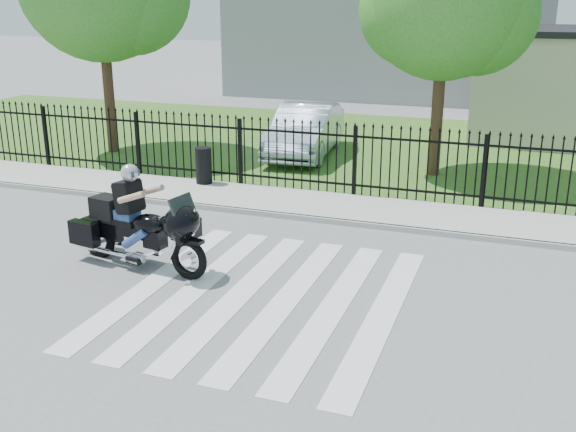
% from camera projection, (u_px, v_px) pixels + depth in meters
% --- Properties ---
extents(ground, '(120.00, 120.00, 0.00)m').
position_uv_depth(ground, '(263.00, 297.00, 11.11)').
color(ground, slate).
rests_on(ground, ground).
extents(crosswalk, '(5.00, 5.50, 0.01)m').
position_uv_depth(crosswalk, '(263.00, 297.00, 11.11)').
color(crosswalk, silver).
rests_on(crosswalk, ground).
extents(sidewalk, '(40.00, 2.00, 0.12)m').
position_uv_depth(sidewalk, '(343.00, 208.00, 15.57)').
color(sidewalk, '#ADAAA3').
rests_on(sidewalk, ground).
extents(curb, '(40.00, 0.12, 0.12)m').
position_uv_depth(curb, '(331.00, 221.00, 14.67)').
color(curb, '#ADAAA3').
rests_on(curb, ground).
extents(grass_strip, '(40.00, 12.00, 0.02)m').
position_uv_depth(grass_strip, '(399.00, 149.00, 21.85)').
color(grass_strip, '#305E20').
rests_on(grass_strip, ground).
extents(iron_fence, '(26.00, 0.04, 1.80)m').
position_uv_depth(iron_fence, '(355.00, 163.00, 16.20)').
color(iron_fence, black).
rests_on(iron_fence, ground).
extents(motorcycle_rider, '(2.93, 1.31, 1.96)m').
position_uv_depth(motorcycle_rider, '(136.00, 224.00, 12.16)').
color(motorcycle_rider, black).
rests_on(motorcycle_rider, ground).
extents(parked_car, '(2.08, 4.83, 1.55)m').
position_uv_depth(parked_car, '(305.00, 130.00, 20.68)').
color(parked_car, '#A1B2CA').
rests_on(parked_car, grass_strip).
extents(litter_bin, '(0.49, 0.49, 0.93)m').
position_uv_depth(litter_bin, '(204.00, 165.00, 17.28)').
color(litter_bin, black).
rests_on(litter_bin, sidewalk).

